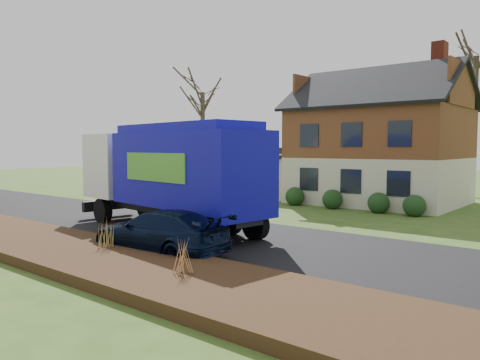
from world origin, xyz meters
The scene contains 12 objects.
ground centered at (0.00, 0.00, 0.00)m, with size 120.00×120.00×0.00m, color #334F1A.
road centered at (0.00, 0.00, 0.01)m, with size 80.00×7.00×0.02m, color black.
mulch_verge centered at (0.00, -5.30, 0.15)m, with size 80.00×3.50×0.30m, color #311A10.
main_house centered at (1.49, 13.91, 4.03)m, with size 12.95×8.95×9.26m.
ranch_house centered at (-12.00, 13.00, 1.81)m, with size 9.80×8.20×3.70m.
garbage_truck centered at (-0.63, -0.36, 2.43)m, with size 10.08×3.84×4.21m.
silver_sedan centered at (-1.70, 3.61, 0.78)m, with size 1.65×4.73×1.56m, color #A5A7AC.
navy_wagon centered at (2.22, -3.40, 0.69)m, with size 1.95×4.79×1.39m, color black.
tree_front_west centered at (-7.65, 8.83, 7.81)m, with size 3.19×3.19×9.48m.
tree_back centered at (5.60, 20.79, 10.49)m, with size 3.97×3.97×12.58m.
grass_clump_mid centered at (1.37, -4.78, 0.77)m, with size 0.33×0.28×0.94m.
grass_clump_east centered at (5.24, -5.31, 0.75)m, with size 0.36×0.30×0.90m.
Camera 1 is at (13.26, -12.95, 3.32)m, focal length 35.00 mm.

